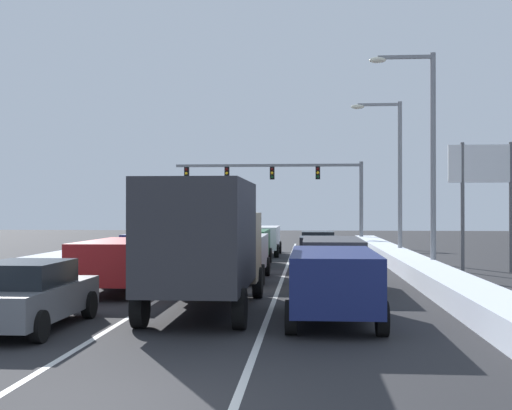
{
  "coord_description": "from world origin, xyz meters",
  "views": [
    {
      "loc": [
        2.7,
        -8.82,
        2.66
      ],
      "look_at": [
        -0.09,
        27.22,
        2.89
      ],
      "focal_mm": 47.62,
      "sensor_mm": 36.0,
      "label": 1
    }
  ],
  "objects": [
    {
      "name": "lane_stripe_between_right_lane_and_center_lane",
      "position": [
        1.7,
        20.88,
        0.0
      ],
      "size": [
        0.14,
        45.93,
        0.01
      ],
      "primitive_type": "cube",
      "color": "silver",
      "rests_on": "ground"
    },
    {
      "name": "suv_navy_left_lane_third",
      "position": [
        -3.64,
        19.37,
        1.02
      ],
      "size": [
        2.16,
        4.9,
        1.67
      ],
      "color": "navy",
      "rests_on": "ground"
    },
    {
      "name": "sedan_black_right_lane_fourth",
      "position": [
        3.18,
        26.76,
        0.76
      ],
      "size": [
        2.0,
        4.5,
        1.51
      ],
      "color": "black",
      "rests_on": "ground"
    },
    {
      "name": "street_lamp_right_near",
      "position": [
        7.35,
        18.79,
        5.29
      ],
      "size": [
        2.66,
        0.36,
        8.94
      ],
      "color": "gray",
      "rests_on": "ground"
    },
    {
      "name": "suv_navy_right_lane_nearest",
      "position": [
        3.29,
        7.27,
        1.02
      ],
      "size": [
        2.16,
        4.9,
        1.67
      ],
      "color": "navy",
      "rests_on": "ground"
    },
    {
      "name": "traffic_light_gantry",
      "position": [
        1.31,
        41.74,
        4.89
      ],
      "size": [
        14.0,
        0.47,
        6.2
      ],
      "color": "slate",
      "rests_on": "ground"
    },
    {
      "name": "snow_bank_left_shoulder",
      "position": [
        -7.0,
        20.88,
        0.44
      ],
      "size": [
        2.0,
        45.93,
        0.89
      ],
      "primitive_type": "cube",
      "color": "silver",
      "rests_on": "ground"
    },
    {
      "name": "suv_white_center_lane_fourth",
      "position": [
        -0.01,
        30.26,
        1.02
      ],
      "size": [
        2.16,
        4.9,
        1.67
      ],
      "color": "silver",
      "rests_on": "ground"
    },
    {
      "name": "roadside_sign_right",
      "position": [
        10.22,
        20.49,
        4.02
      ],
      "size": [
        3.2,
        0.16,
        5.5
      ],
      "color": "#59595B",
      "rests_on": "ground"
    },
    {
      "name": "suv_red_left_lane_second",
      "position": [
        -3.33,
        12.45,
        1.02
      ],
      "size": [
        2.16,
        4.9,
        1.67
      ],
      "color": "maroon",
      "rests_on": "ground"
    },
    {
      "name": "street_lamp_right_mid",
      "position": [
        7.13,
        27.14,
        4.97
      ],
      "size": [
        2.66,
        0.36,
        8.32
      ],
      "color": "gray",
      "rests_on": "ground"
    },
    {
      "name": "suv_charcoal_right_lane_second",
      "position": [
        3.5,
        14.11,
        1.02
      ],
      "size": [
        2.16,
        4.9,
        1.67
      ],
      "color": "#38383D",
      "rests_on": "ground"
    },
    {
      "name": "suv_charcoal_left_lane_fourth",
      "position": [
        -3.29,
        25.65,
        1.02
      ],
      "size": [
        2.16,
        4.9,
        1.67
      ],
      "color": "#38383D",
      "rests_on": "ground"
    },
    {
      "name": "box_truck_center_lane_nearest",
      "position": [
        0.06,
        8.56,
        1.9
      ],
      "size": [
        2.53,
        7.2,
        3.36
      ],
      "color": "#937F60",
      "rests_on": "ground"
    },
    {
      "name": "snow_bank_right_shoulder",
      "position": [
        7.0,
        20.88,
        0.33
      ],
      "size": [
        1.42,
        45.93,
        0.65
      ],
      "primitive_type": "cube",
      "color": "silver",
      "rests_on": "ground"
    },
    {
      "name": "sedan_maroon_right_lane_third",
      "position": [
        3.16,
        20.04,
        0.76
      ],
      "size": [
        2.0,
        4.5,
        1.51
      ],
      "color": "maroon",
      "rests_on": "ground"
    },
    {
      "name": "lane_stripe_between_center_lane_and_left_lane",
      "position": [
        -1.7,
        20.88,
        0.0
      ],
      "size": [
        0.14,
        45.93,
        0.01
      ],
      "primitive_type": "cube",
      "color": "silver",
      "rests_on": "ground"
    },
    {
      "name": "suv_silver_center_lane_second",
      "position": [
        0.07,
        16.63,
        1.02
      ],
      "size": [
        2.16,
        4.9,
        1.67
      ],
      "color": "#B7BABF",
      "rests_on": "ground"
    },
    {
      "name": "suv_green_center_lane_third",
      "position": [
        -0.22,
        23.26,
        1.02
      ],
      "size": [
        2.16,
        4.9,
        1.67
      ],
      "color": "#1E5633",
      "rests_on": "ground"
    },
    {
      "name": "ground_plane",
      "position": [
        0.0,
        16.7,
        0.0
      ],
      "size": [
        120.0,
        120.0,
        0.0
      ],
      "primitive_type": "plane",
      "color": "#28282B"
    },
    {
      "name": "sedan_gray_left_lane_nearest",
      "position": [
        -3.53,
        5.81,
        0.76
      ],
      "size": [
        2.0,
        4.5,
        1.51
      ],
      "color": "slate",
      "rests_on": "ground"
    }
  ]
}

